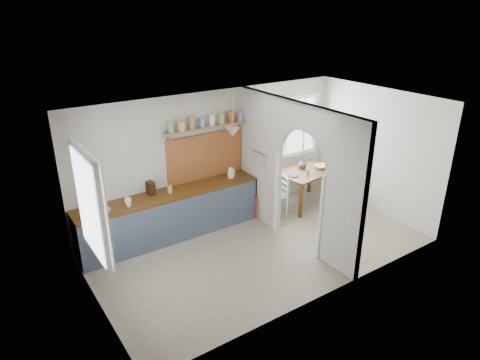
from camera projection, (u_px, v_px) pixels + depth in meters
floor at (261, 248)px, 7.73m from camera, size 5.80×3.20×0.01m
ceiling at (264, 106)px, 6.73m from camera, size 5.80×3.20×0.01m
walls at (263, 182)px, 7.23m from camera, size 5.81×3.21×2.60m
partition at (292, 165)px, 7.58m from camera, size 0.12×3.20×2.60m
kitchen_window at (89, 206)px, 5.61m from camera, size 0.10×1.16×1.50m
nook_window at (286, 128)px, 9.24m from camera, size 1.76×0.10×1.30m
counter at (171, 214)px, 7.99m from camera, size 3.50×0.60×0.90m
sink at (99, 212)px, 7.12m from camera, size 0.40×0.40×0.02m
backsplash at (206, 156)px, 8.31m from camera, size 1.65×0.03×0.90m
shelf at (207, 124)px, 7.99m from camera, size 1.75×0.20×0.21m
pendant_lamp at (233, 132)px, 7.96m from camera, size 0.26×0.26×0.16m
utensil_rail at (260, 153)px, 8.18m from camera, size 0.02×0.50×0.02m
dining_table at (306, 188)px, 9.29m from camera, size 1.35×0.99×0.78m
chair_left at (274, 193)px, 8.79m from camera, size 0.52×0.52×0.97m
chair_right at (337, 175)px, 9.74m from camera, size 0.47×0.47×0.95m
kettle at (231, 173)px, 8.44m from camera, size 0.20×0.17×0.21m
mug_a at (129, 204)px, 7.26m from camera, size 0.14×0.14×0.10m
mug_b at (128, 200)px, 7.39m from camera, size 0.14×0.14×0.09m
knife_block at (151, 188)px, 7.70m from camera, size 0.14×0.18×0.25m
jar at (170, 189)px, 7.78m from camera, size 0.11×0.11×0.14m
towel_magenta at (255, 207)px, 8.68m from camera, size 0.02×0.03×0.50m
towel_orange at (257, 209)px, 8.65m from camera, size 0.02×0.03×0.45m
bowl at (321, 166)px, 9.28m from camera, size 0.34×0.34×0.07m
table_cup at (308, 172)px, 8.94m from camera, size 0.12×0.12×0.09m
plate at (294, 176)px, 8.87m from camera, size 0.25×0.25×0.02m
vase at (302, 164)px, 9.27m from camera, size 0.19×0.19×0.20m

